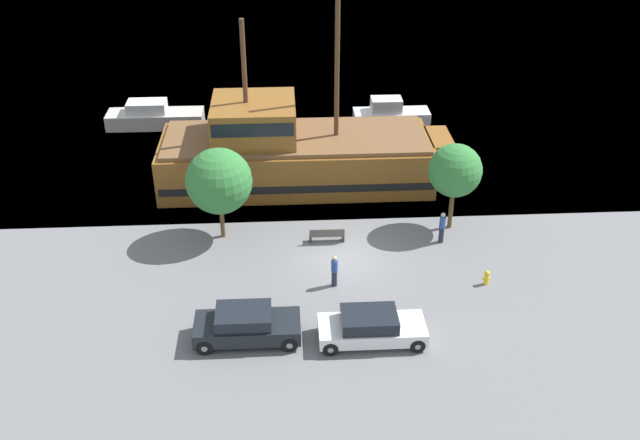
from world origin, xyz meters
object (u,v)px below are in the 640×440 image
fire_hydrant (487,277)px  moored_boat_dockside (390,114)px  pirate_ship (292,153)px  moored_boat_outer (154,117)px  pedestrian_walking_far (442,227)px  bench_promenade_east (327,235)px  parked_car_curb_front (246,325)px  pedestrian_walking_near (334,271)px  parked_car_curb_mid (371,327)px

fire_hydrant → moored_boat_dockside: bearing=95.2°
pirate_ship → moored_boat_outer: 13.49m
moored_boat_dockside → pedestrian_walking_far: moored_boat_dockside is taller
moored_boat_outer → bench_promenade_east: moored_boat_outer is taller
parked_car_curb_front → fire_hydrant: 11.97m
pirate_ship → pedestrian_walking_near: size_ratio=10.47×
parked_car_curb_mid → pedestrian_walking_near: size_ratio=2.77×
fire_hydrant → parked_car_curb_front: bearing=-163.1°
parked_car_curb_mid → parked_car_curb_front: bearing=176.1°
bench_promenade_east → pedestrian_walking_far: bearing=-3.1°
pedestrian_walking_near → pedestrian_walking_far: pedestrian_walking_far is taller
pirate_ship → fire_hydrant: (9.12, -11.42, -1.51)m
parked_car_curb_front → parked_car_curb_mid: 5.38m
parked_car_curb_front → fire_hydrant: bearing=16.9°
moored_boat_dockside → bench_promenade_east: size_ratio=2.94×
pirate_ship → parked_car_curb_mid: (3.03, -15.26, -1.21)m
pirate_ship → parked_car_curb_front: (-2.33, -14.90, -1.16)m
fire_hydrant → pedestrian_walking_near: 7.38m
moored_boat_outer → parked_car_curb_mid: moored_boat_outer is taller
moored_boat_dockside → bench_promenade_east: (-5.62, -15.95, -0.27)m
moored_boat_dockside → moored_boat_outer: size_ratio=0.80×
parked_car_curb_mid → fire_hydrant: (6.08, 3.84, -0.30)m
pirate_ship → bench_promenade_east: size_ratio=9.45×
pirate_ship → bench_promenade_east: 7.50m
moored_boat_outer → bench_promenade_east: (11.41, -16.40, -0.28)m
parked_car_curb_mid → fire_hydrant: bearing=32.3°
moored_boat_dockside → pedestrian_walking_far: size_ratio=3.06×
bench_promenade_east → pedestrian_walking_far: 6.08m
fire_hydrant → pedestrian_walking_far: 4.20m
pirate_ship → parked_car_curb_front: 15.13m
parked_car_curb_front → pedestrian_walking_far: (10.03, 7.40, 0.14)m
moored_boat_dockside → parked_car_curb_mid: moored_boat_dockside is taller
parked_car_curb_front → pedestrian_walking_far: bearing=36.4°
moored_boat_outer → fire_hydrant: 27.98m
fire_hydrant → bench_promenade_east: size_ratio=0.41×
moored_boat_outer → fire_hydrant: (18.88, -20.65, -0.31)m
bench_promenade_east → pedestrian_walking_far: pedestrian_walking_far is taller
pirate_ship → pedestrian_walking_near: bearing=-81.1°
parked_car_curb_front → parked_car_curb_mid: bearing=-3.9°
parked_car_curb_front → bench_promenade_east: 8.70m
parked_car_curb_front → pedestrian_walking_far: 12.47m
parked_car_curb_mid → pedestrian_walking_near: bearing=107.2°
parked_car_curb_mid → fire_hydrant: parked_car_curb_mid is taller
pirate_ship → fire_hydrant: 14.69m
parked_car_curb_mid → bench_promenade_east: parked_car_curb_mid is taller
bench_promenade_east → moored_boat_dockside: bearing=70.6°
pirate_ship → pedestrian_walking_far: size_ratio=9.83×
fire_hydrant → pirate_ship: bearing=128.6°
parked_car_curb_mid → bench_promenade_east: size_ratio=2.50×
bench_promenade_east → pedestrian_walking_near: size_ratio=1.11×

